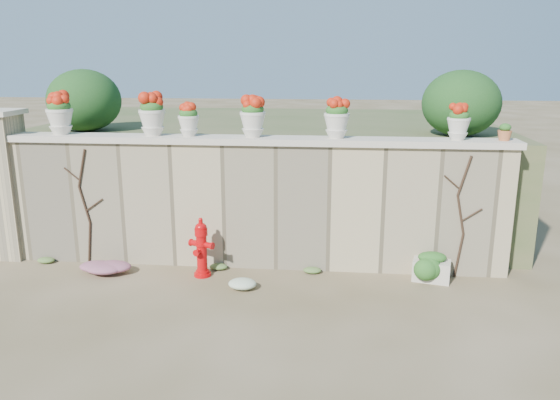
# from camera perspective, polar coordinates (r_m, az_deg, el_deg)

# --- Properties ---
(ground) EXTENTS (80.00, 80.00, 0.00)m
(ground) POSITION_cam_1_polar(r_m,az_deg,el_deg) (7.42, -5.03, -11.68)
(ground) COLOR brown
(ground) RESTS_ON ground
(stone_wall) EXTENTS (8.00, 0.40, 2.00)m
(stone_wall) POSITION_cam_1_polar(r_m,az_deg,el_deg) (8.74, -3.00, -0.57)
(stone_wall) COLOR tan
(stone_wall) RESTS_ON ground
(wall_cap) EXTENTS (8.10, 0.52, 0.10)m
(wall_cap) POSITION_cam_1_polar(r_m,az_deg,el_deg) (8.52, -3.09, 6.26)
(wall_cap) COLOR beige
(wall_cap) RESTS_ON stone_wall
(gate_pillar) EXTENTS (0.72, 0.72, 2.48)m
(gate_pillar) POSITION_cam_1_polar(r_m,az_deg,el_deg) (10.16, -26.84, 1.50)
(gate_pillar) COLOR tan
(gate_pillar) RESTS_ON ground
(raised_fill) EXTENTS (9.00, 6.00, 2.00)m
(raised_fill) POSITION_cam_1_polar(r_m,az_deg,el_deg) (11.83, -0.66, 3.45)
(raised_fill) COLOR #384C23
(raised_fill) RESTS_ON ground
(back_shrub_left) EXTENTS (1.30, 1.30, 1.10)m
(back_shrub_left) POSITION_cam_1_polar(r_m,az_deg,el_deg) (10.57, -19.76, 9.77)
(back_shrub_left) COLOR #143814
(back_shrub_left) RESTS_ON raised_fill
(back_shrub_right) EXTENTS (1.30, 1.30, 1.10)m
(back_shrub_right) POSITION_cam_1_polar(r_m,az_deg,el_deg) (9.79, 18.39, 9.57)
(back_shrub_right) COLOR #143814
(back_shrub_right) RESTS_ON raised_fill
(vine_left) EXTENTS (0.60, 0.04, 1.91)m
(vine_left) POSITION_cam_1_polar(r_m,az_deg,el_deg) (9.32, -19.68, -0.51)
(vine_left) COLOR black
(vine_left) RESTS_ON ground
(vine_right) EXTENTS (0.60, 0.04, 1.91)m
(vine_right) POSITION_cam_1_polar(r_m,az_deg,el_deg) (8.65, 18.42, -1.53)
(vine_right) COLOR black
(vine_right) RESTS_ON ground
(fire_hydrant) EXTENTS (0.40, 0.29, 0.93)m
(fire_hydrant) POSITION_cam_1_polar(r_m,az_deg,el_deg) (8.49, -8.20, -4.90)
(fire_hydrant) COLOR #BA070A
(fire_hydrant) RESTS_ON ground
(planter_box) EXTENTS (0.60, 0.43, 0.46)m
(planter_box) POSITION_cam_1_polar(r_m,az_deg,el_deg) (8.64, 15.55, -6.79)
(planter_box) COLOR beige
(planter_box) RESTS_ON ground
(green_shrub) EXTENTS (0.53, 0.47, 0.50)m
(green_shrub) POSITION_cam_1_polar(r_m,az_deg,el_deg) (8.48, 14.85, -6.87)
(green_shrub) COLOR #1E5119
(green_shrub) RESTS_ON ground
(magenta_clump) EXTENTS (0.98, 0.65, 0.26)m
(magenta_clump) POSITION_cam_1_polar(r_m,az_deg,el_deg) (9.00, -18.05, -6.65)
(magenta_clump) COLOR #BE2689
(magenta_clump) RESTS_ON ground
(white_flowers) EXTENTS (0.54, 0.43, 0.19)m
(white_flowers) POSITION_cam_1_polar(r_m,az_deg,el_deg) (8.11, -3.50, -8.56)
(white_flowers) COLOR white
(white_flowers) RESTS_ON ground
(urn_pot_0) EXTENTS (0.42, 0.42, 0.65)m
(urn_pot_0) POSITION_cam_1_polar(r_m,az_deg,el_deg) (9.45, -22.04, 8.32)
(urn_pot_0) COLOR beige
(urn_pot_0) RESTS_ON wall_cap
(urn_pot_1) EXTENTS (0.41, 0.41, 0.65)m
(urn_pot_1) POSITION_cam_1_polar(r_m,az_deg,el_deg) (8.85, -13.22, 8.64)
(urn_pot_1) COLOR beige
(urn_pot_1) RESTS_ON wall_cap
(urn_pot_2) EXTENTS (0.33, 0.33, 0.51)m
(urn_pot_2) POSITION_cam_1_polar(r_m,az_deg,el_deg) (8.69, -9.53, 8.26)
(urn_pot_2) COLOR beige
(urn_pot_2) RESTS_ON wall_cap
(urn_pot_3) EXTENTS (0.40, 0.40, 0.62)m
(urn_pot_3) POSITION_cam_1_polar(r_m,az_deg,el_deg) (8.48, -2.87, 8.66)
(urn_pot_3) COLOR beige
(urn_pot_3) RESTS_ON wall_cap
(urn_pot_4) EXTENTS (0.39, 0.39, 0.61)m
(urn_pot_4) POSITION_cam_1_polar(r_m,az_deg,el_deg) (8.38, 5.94, 8.48)
(urn_pot_4) COLOR beige
(urn_pot_4) RESTS_ON wall_cap
(urn_pot_5) EXTENTS (0.34, 0.34, 0.53)m
(urn_pot_5) POSITION_cam_1_polar(r_m,az_deg,el_deg) (8.58, 18.16, 7.73)
(urn_pot_5) COLOR beige
(urn_pot_5) RESTS_ON wall_cap
(terracotta_pot) EXTENTS (0.20, 0.20, 0.24)m
(terracotta_pot) POSITION_cam_1_polar(r_m,az_deg,el_deg) (8.77, 22.43, 6.50)
(terracotta_pot) COLOR #AE5F35
(terracotta_pot) RESTS_ON wall_cap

